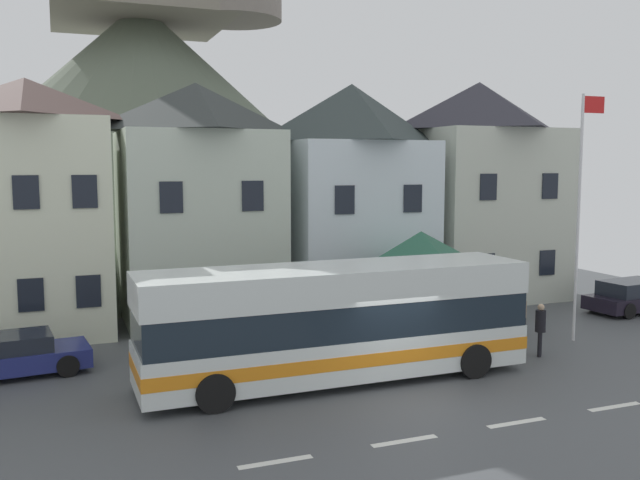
{
  "coord_description": "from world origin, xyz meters",
  "views": [
    {
      "loc": [
        -8.48,
        -15.0,
        6.12
      ],
      "look_at": [
        -0.62,
        5.43,
        3.68
      ],
      "focal_mm": 38.32,
      "sensor_mm": 36.0,
      "label": 1
    }
  ],
  "objects": [
    {
      "name": "ground_plane",
      "position": [
        0.0,
        -0.0,
        -0.03
      ],
      "size": [
        40.0,
        60.0,
        0.07
      ],
      "color": "#4B4E51"
    },
    {
      "name": "townhouse_01",
      "position": [
        -9.43,
        11.82,
        4.59
      ],
      "size": [
        5.38,
        5.71,
        9.18
      ],
      "color": "silver",
      "rests_on": "ground_plane"
    },
    {
      "name": "townhouse_02",
      "position": [
        -3.34,
        11.8,
        4.62
      ],
      "size": [
        5.85,
        5.67,
        9.25
      ],
      "color": "beige",
      "rests_on": "ground_plane"
    },
    {
      "name": "townhouse_03",
      "position": [
        3.22,
        11.7,
        4.73
      ],
      "size": [
        5.88,
        5.45,
        9.46
      ],
      "color": "silver",
      "rests_on": "ground_plane"
    },
    {
      "name": "townhouse_04",
      "position": [
        9.81,
        12.12,
        4.93
      ],
      "size": [
        6.3,
        6.31,
        9.86
      ],
      "color": "beige",
      "rests_on": "ground_plane"
    },
    {
      "name": "hilltop_castle",
      "position": [
        -3.09,
        30.47,
        8.6
      ],
      "size": [
        35.96,
        35.96,
        22.76
      ],
      "color": "#5A6553",
      "rests_on": "ground_plane"
    },
    {
      "name": "transit_bus",
      "position": [
        -1.27,
        2.43,
        1.65
      ],
      "size": [
        11.19,
        2.83,
        3.27
      ],
      "rotation": [
        0.0,
        0.0,
        0.01
      ],
      "color": "silver",
      "rests_on": "ground_plane"
    },
    {
      "name": "bus_shelter",
      "position": [
        3.85,
        6.78,
        3.02
      ],
      "size": [
        3.6,
        3.6,
        3.68
      ],
      "color": "#473D33",
      "rests_on": "ground_plane"
    },
    {
      "name": "parked_car_00",
      "position": [
        -9.92,
        6.22,
        0.6
      ],
      "size": [
        4.31,
        2.27,
        1.21
      ],
      "rotation": [
        0.0,
        0.0,
        0.11
      ],
      "color": "navy",
      "rests_on": "ground_plane"
    },
    {
      "name": "parked_car_01",
      "position": [
        13.78,
        6.39,
        0.65
      ],
      "size": [
        4.55,
        2.25,
        1.32
      ],
      "rotation": [
        0.0,
        0.0,
        0.1
      ],
      "color": "black",
      "rests_on": "ground_plane"
    },
    {
      "name": "parked_car_02",
      "position": [
        4.95,
        6.57,
        0.61
      ],
      "size": [
        4.45,
        2.15,
        1.24
      ],
      "rotation": [
        0.0,
        0.0,
        0.09
      ],
      "color": "silver",
      "rests_on": "ground_plane"
    },
    {
      "name": "pedestrian_00",
      "position": [
        6.68,
        4.52,
        0.82
      ],
      "size": [
        0.31,
        0.35,
        1.52
      ],
      "color": "black",
      "rests_on": "ground_plane"
    },
    {
      "name": "pedestrian_01",
      "position": [
        5.73,
        2.36,
        1.01
      ],
      "size": [
        0.33,
        0.33,
        1.7
      ],
      "color": "black",
      "rests_on": "ground_plane"
    },
    {
      "name": "public_bench",
      "position": [
        3.74,
        8.98,
        0.48
      ],
      "size": [
        1.75,
        0.48,
        0.87
      ],
      "color": "#33473D",
      "rests_on": "ground_plane"
    },
    {
      "name": "flagpole",
      "position": [
        8.18,
        3.53,
        4.82
      ],
      "size": [
        0.95,
        0.1,
        8.47
      ],
      "color": "silver",
      "rests_on": "ground_plane"
    }
  ]
}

